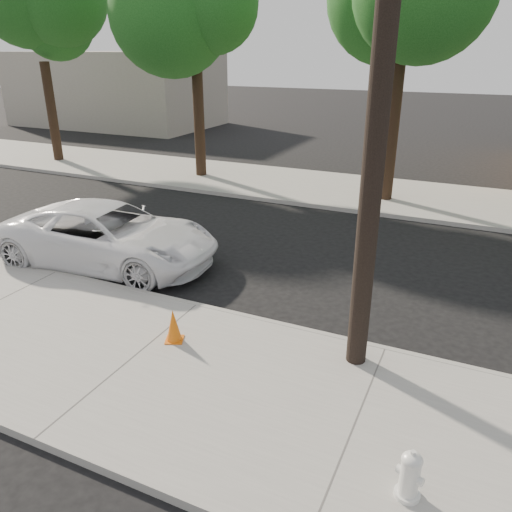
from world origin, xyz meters
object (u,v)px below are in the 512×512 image
object	(u,v)px
utility_pole	(380,87)
police_cruiser	(109,235)
fire_hydrant	(410,476)
traffic_cone	(174,326)

from	to	relation	value
utility_pole	police_cruiser	distance (m)	8.16
police_cruiser	utility_pole	bearing A→B (deg)	-109.55
police_cruiser	fire_hydrant	distance (m)	9.34
fire_hydrant	traffic_cone	distance (m)	4.88
traffic_cone	police_cruiser	bearing A→B (deg)	144.39
police_cruiser	fire_hydrant	world-z (taller)	police_cruiser
utility_pole	fire_hydrant	xyz separation A→B (m)	(1.30, -2.58, -4.23)
police_cruiser	traffic_cone	world-z (taller)	police_cruiser
fire_hydrant	traffic_cone	size ratio (longest dim) A/B	1.03
utility_pole	police_cruiser	world-z (taller)	utility_pole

